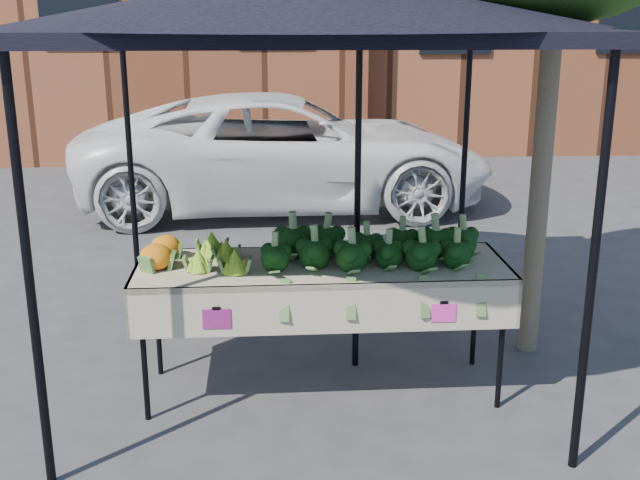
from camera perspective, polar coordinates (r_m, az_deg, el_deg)
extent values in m
plane|color=#353538|center=(5.37, 2.46, -11.05)|extent=(90.00, 90.00, 0.00)
cube|color=beige|center=(5.21, 0.12, -6.43)|extent=(2.41, 0.83, 0.90)
cube|color=#F22D8C|center=(4.75, -7.60, -5.68)|extent=(0.17, 0.01, 0.12)
cube|color=#F92FAE|center=(4.84, 8.95, -5.31)|extent=(0.17, 0.01, 0.12)
ellipsoid|color=#0D3310|center=(5.07, 3.78, -0.11)|extent=(1.48, 0.58, 0.27)
ellipsoid|color=#ADBE28|center=(5.06, -7.43, -0.60)|extent=(0.44, 0.58, 0.21)
ellipsoid|color=orange|center=(5.14, -11.52, -0.67)|extent=(0.24, 0.44, 0.19)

